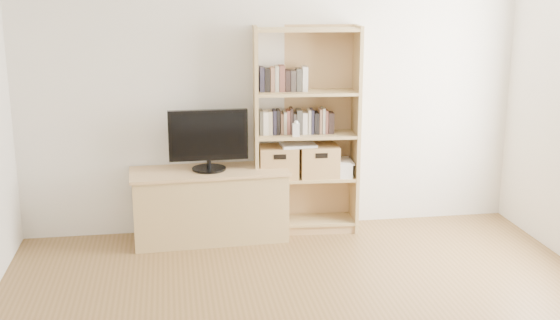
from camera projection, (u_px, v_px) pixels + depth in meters
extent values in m
cube|color=silver|center=(273.00, 88.00, 6.25)|extent=(4.50, 0.02, 2.60)
cube|color=tan|center=(210.00, 206.00, 6.17)|extent=(1.34, 0.56, 0.61)
cube|color=tan|center=(306.00, 131.00, 6.23)|extent=(0.95, 0.39, 1.85)
cube|color=black|center=(208.00, 140.00, 6.02)|extent=(0.68, 0.06, 0.53)
cube|color=#423F39|center=(306.00, 122.00, 6.23)|extent=(0.77, 0.17, 0.21)
cube|color=#423F39|center=(283.00, 80.00, 6.12)|extent=(0.37, 0.16, 0.19)
cube|color=white|center=(296.00, 130.00, 6.11)|extent=(0.07, 0.05, 0.12)
cube|color=#B28150|center=(279.00, 162.00, 6.27)|extent=(0.36, 0.30, 0.28)
cube|color=#B28150|center=(319.00, 161.00, 6.30)|extent=(0.35, 0.29, 0.28)
cube|color=white|center=(298.00, 145.00, 6.24)|extent=(0.31, 0.22, 0.02)
cube|color=silver|center=(341.00, 169.00, 6.34)|extent=(0.22, 0.29, 0.12)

